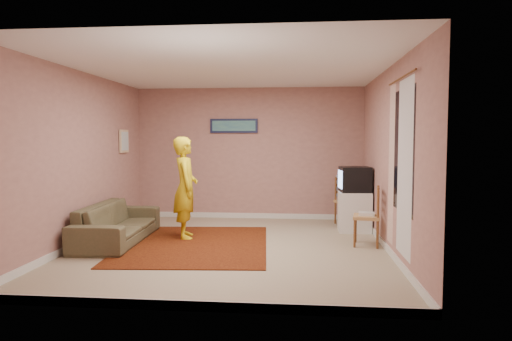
# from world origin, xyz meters

# --- Properties ---
(ground) EXTENTS (5.00, 5.00, 0.00)m
(ground) POSITION_xyz_m (0.00, 0.00, 0.00)
(ground) COLOR gray
(ground) RESTS_ON ground
(wall_back) EXTENTS (4.50, 0.02, 2.60)m
(wall_back) POSITION_xyz_m (0.00, 2.50, 1.30)
(wall_back) COLOR #A9796F
(wall_back) RESTS_ON ground
(wall_front) EXTENTS (4.50, 0.02, 2.60)m
(wall_front) POSITION_xyz_m (0.00, -2.50, 1.30)
(wall_front) COLOR #A9796F
(wall_front) RESTS_ON ground
(wall_left) EXTENTS (0.02, 5.00, 2.60)m
(wall_left) POSITION_xyz_m (-2.25, 0.00, 1.30)
(wall_left) COLOR #A9796F
(wall_left) RESTS_ON ground
(wall_right) EXTENTS (0.02, 5.00, 2.60)m
(wall_right) POSITION_xyz_m (2.25, 0.00, 1.30)
(wall_right) COLOR #A9796F
(wall_right) RESTS_ON ground
(ceiling) EXTENTS (4.50, 5.00, 0.02)m
(ceiling) POSITION_xyz_m (0.00, 0.00, 2.60)
(ceiling) COLOR white
(ceiling) RESTS_ON wall_back
(baseboard_back) EXTENTS (4.50, 0.02, 0.10)m
(baseboard_back) POSITION_xyz_m (0.00, 2.49, 0.05)
(baseboard_back) COLOR silver
(baseboard_back) RESTS_ON ground
(baseboard_front) EXTENTS (4.50, 0.02, 0.10)m
(baseboard_front) POSITION_xyz_m (0.00, -2.49, 0.05)
(baseboard_front) COLOR silver
(baseboard_front) RESTS_ON ground
(baseboard_left) EXTENTS (0.02, 5.00, 0.10)m
(baseboard_left) POSITION_xyz_m (-2.24, 0.00, 0.05)
(baseboard_left) COLOR silver
(baseboard_left) RESTS_ON ground
(baseboard_right) EXTENTS (0.02, 5.00, 0.10)m
(baseboard_right) POSITION_xyz_m (2.24, 0.00, 0.05)
(baseboard_right) COLOR silver
(baseboard_right) RESTS_ON ground
(window) EXTENTS (0.01, 1.10, 1.50)m
(window) POSITION_xyz_m (2.24, -0.90, 1.45)
(window) COLOR black
(window) RESTS_ON wall_right
(curtain_sheer) EXTENTS (0.01, 0.75, 2.10)m
(curtain_sheer) POSITION_xyz_m (2.23, -1.05, 1.25)
(curtain_sheer) COLOR silver
(curtain_sheer) RESTS_ON wall_right
(curtain_floral) EXTENTS (0.01, 0.35, 2.10)m
(curtain_floral) POSITION_xyz_m (2.21, -0.35, 1.25)
(curtain_floral) COLOR white
(curtain_floral) RESTS_ON wall_right
(curtain_rod) EXTENTS (0.02, 1.40, 0.02)m
(curtain_rod) POSITION_xyz_m (2.20, -0.90, 2.32)
(curtain_rod) COLOR brown
(curtain_rod) RESTS_ON wall_right
(picture_back) EXTENTS (0.95, 0.04, 0.28)m
(picture_back) POSITION_xyz_m (-0.30, 2.47, 1.85)
(picture_back) COLOR #141938
(picture_back) RESTS_ON wall_back
(picture_left) EXTENTS (0.04, 0.38, 0.42)m
(picture_left) POSITION_xyz_m (-2.22, 1.60, 1.55)
(picture_left) COLOR beige
(picture_left) RESTS_ON wall_left
(area_rug) EXTENTS (2.32, 2.82, 0.01)m
(area_rug) POSITION_xyz_m (-0.56, 0.11, 0.01)
(area_rug) COLOR black
(area_rug) RESTS_ON ground
(tv_cabinet) EXTENTS (0.54, 0.49, 0.68)m
(tv_cabinet) POSITION_xyz_m (1.95, 1.36, 0.34)
(tv_cabinet) COLOR silver
(tv_cabinet) RESTS_ON ground
(crt_tv) EXTENTS (0.54, 0.49, 0.43)m
(crt_tv) POSITION_xyz_m (1.94, 1.36, 0.90)
(crt_tv) COLOR black
(crt_tv) RESTS_ON tv_cabinet
(chair_a) EXTENTS (0.50, 0.49, 0.48)m
(chair_a) POSITION_xyz_m (1.89, 1.96, 0.54)
(chair_a) COLOR tan
(chair_a) RESTS_ON ground
(dvd_player) EXTENTS (0.41, 0.31, 0.07)m
(dvd_player) POSITION_xyz_m (1.89, 1.96, 0.48)
(dvd_player) COLOR #AEAEB3
(dvd_player) RESTS_ON chair_a
(blue_throw) EXTENTS (0.39, 0.05, 0.41)m
(blue_throw) POSITION_xyz_m (1.89, 2.15, 0.71)
(blue_throw) COLOR #819AD3
(blue_throw) RESTS_ON chair_a
(chair_b) EXTENTS (0.44, 0.46, 0.48)m
(chair_b) POSITION_xyz_m (2.00, 0.31, 0.54)
(chair_b) COLOR tan
(chair_b) RESTS_ON ground
(game_console) EXTENTS (0.25, 0.20, 0.05)m
(game_console) POSITION_xyz_m (2.00, 0.31, 0.48)
(game_console) COLOR silver
(game_console) RESTS_ON chair_b
(sofa) EXTENTS (0.88, 2.06, 0.59)m
(sofa) POSITION_xyz_m (-1.80, 0.21, 0.30)
(sofa) COLOR brown
(sofa) RESTS_ON ground
(person) EXTENTS (0.53, 0.68, 1.63)m
(person) POSITION_xyz_m (-0.81, 0.57, 0.81)
(person) COLOR gold
(person) RESTS_ON ground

